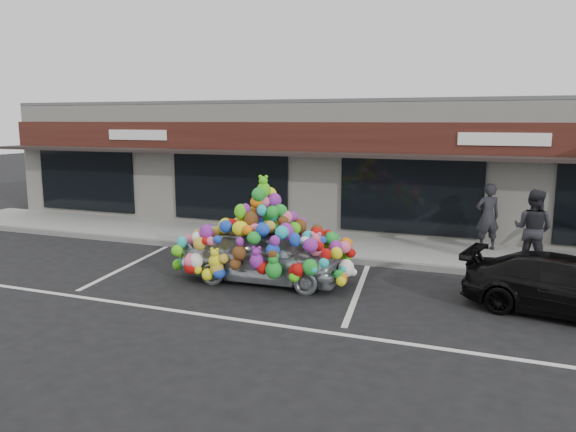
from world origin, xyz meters
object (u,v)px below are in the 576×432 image
at_px(toy_car, 264,248).
at_px(black_sedan, 569,287).
at_px(pedestrian_a, 488,217).
at_px(pedestrian_b, 533,229).

height_order(toy_car, black_sedan, toy_car).
bearing_deg(pedestrian_a, black_sedan, 83.33).
bearing_deg(black_sedan, pedestrian_b, 22.96).
distance_m(black_sedan, pedestrian_b, 2.99).
relative_size(toy_car, pedestrian_a, 2.21).
bearing_deg(pedestrian_b, black_sedan, 122.85).
relative_size(toy_car, black_sedan, 1.05).
height_order(pedestrian_a, pedestrian_b, pedestrian_b).
xyz_separation_m(toy_car, pedestrian_b, (5.71, 2.92, 0.32)).
relative_size(black_sedan, pedestrian_a, 2.11).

